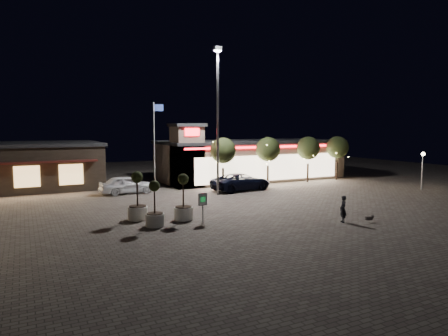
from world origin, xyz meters
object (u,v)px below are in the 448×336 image
pickup_truck (241,182)px  valet_sign (203,202)px  planter_mid (155,212)px  pedestrian (343,209)px  white_sedan (127,185)px  planter_left (138,205)px

pickup_truck → valet_sign: valet_sign is taller
planter_mid → pedestrian: bearing=-22.2°
white_sedan → pedestrian: size_ratio=2.85×
white_sedan → planter_left: (-1.70, -10.20, 0.15)m
planter_left → planter_mid: planter_left is taller
planter_left → valet_sign: size_ratio=1.69×
white_sedan → planter_left: size_ratio=1.53×
planter_mid → valet_sign: size_ratio=1.50×
white_sedan → planter_mid: bearing=170.7°
pedestrian → planter_left: size_ratio=0.54×
pickup_truck → planter_mid: bearing=123.2°
white_sedan → planter_left: bearing=167.0°
planter_left → pedestrian: bearing=-30.2°
planter_left → valet_sign: bearing=-36.2°
pedestrian → valet_sign: size_ratio=0.91×
pedestrian → planter_left: planter_left is taller
pickup_truck → white_sedan: 10.18m
white_sedan → valet_sign: (1.64, -12.64, 0.46)m
pickup_truck → planter_mid: 14.44m
white_sedan → pedestrian: (9.17, -16.53, 0.02)m
planter_left → valet_sign: (3.34, -2.45, 0.32)m
pedestrian → planter_mid: bearing=-88.7°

